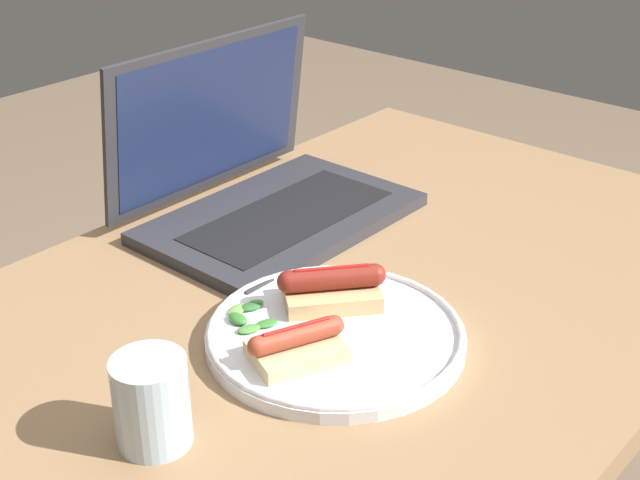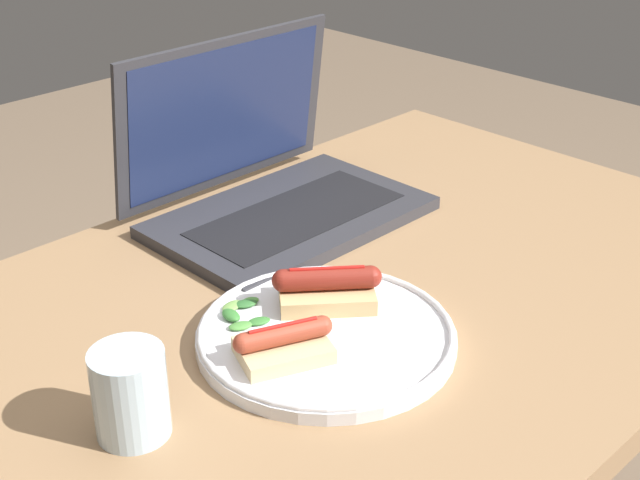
# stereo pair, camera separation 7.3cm
# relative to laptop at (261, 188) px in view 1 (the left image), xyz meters

# --- Properties ---
(desk) EXTENTS (1.29, 0.75, 0.71)m
(desk) POSITION_rel_laptop_xyz_m (-0.14, -0.23, -0.13)
(desk) COLOR #93704C
(desk) RESTS_ON ground_plane
(laptop) EXTENTS (0.37, 0.27, 0.24)m
(laptop) POSITION_rel_laptop_xyz_m (0.00, 0.00, 0.00)
(laptop) COLOR #2D2D33
(laptop) RESTS_ON desk
(plate) EXTENTS (0.29, 0.29, 0.02)m
(plate) POSITION_rel_laptop_xyz_m (-0.18, -0.29, -0.03)
(plate) COLOR silver
(plate) RESTS_ON desk
(sausage_toast_left) EXTENTS (0.13, 0.12, 0.05)m
(sausage_toast_left) POSITION_rel_laptop_xyz_m (-0.14, -0.24, -0.01)
(sausage_toast_left) COLOR tan
(sausage_toast_left) RESTS_ON plate
(sausage_toast_middle) EXTENTS (0.11, 0.10, 0.04)m
(sausage_toast_middle) POSITION_rel_laptop_xyz_m (-0.24, -0.29, -0.01)
(sausage_toast_middle) COLOR #D6B784
(sausage_toast_middle) RESTS_ON plate
(salad_pile) EXTENTS (0.07, 0.07, 0.01)m
(salad_pile) POSITION_rel_laptop_xyz_m (-0.22, -0.19, -0.03)
(salad_pile) COLOR #4C8E3D
(salad_pile) RESTS_ON plate
(drinking_glass) EXTENTS (0.07, 0.07, 0.09)m
(drinking_glass) POSITION_rel_laptop_xyz_m (-0.42, -0.26, 0.00)
(drinking_glass) COLOR silver
(drinking_glass) RESTS_ON desk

